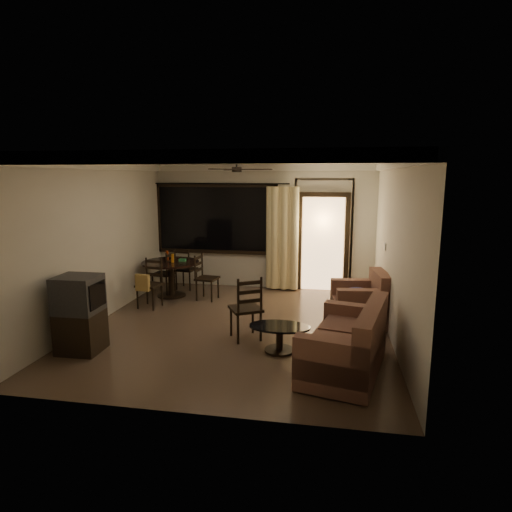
% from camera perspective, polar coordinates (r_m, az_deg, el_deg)
% --- Properties ---
extents(ground, '(5.50, 5.50, 0.00)m').
position_cam_1_polar(ground, '(7.43, -2.42, -9.42)').
color(ground, '#7F6651').
rests_on(ground, ground).
extents(room_shell, '(5.50, 6.70, 5.50)m').
position_cam_1_polar(room_shell, '(8.67, 3.87, 5.85)').
color(room_shell, beige).
rests_on(room_shell, ground).
extents(dining_table, '(1.21, 1.21, 0.97)m').
position_cam_1_polar(dining_table, '(9.31, -11.29, -1.70)').
color(dining_table, black).
rests_on(dining_table, ground).
extents(dining_chair_west, '(0.48, 0.48, 0.95)m').
position_cam_1_polar(dining_chair_west, '(9.56, -12.15, -3.33)').
color(dining_chair_west, black).
rests_on(dining_chair_west, ground).
extents(dining_chair_east, '(0.48, 0.48, 0.95)m').
position_cam_1_polar(dining_chair_east, '(9.00, -6.57, -4.02)').
color(dining_chair_east, black).
rests_on(dining_chair_east, ground).
extents(dining_chair_south, '(0.48, 0.53, 0.95)m').
position_cam_1_polar(dining_chair_south, '(8.66, -14.02, -4.71)').
color(dining_chair_south, black).
rests_on(dining_chair_south, ground).
extents(dining_chair_north, '(0.48, 0.48, 0.95)m').
position_cam_1_polar(dining_chair_north, '(9.92, -9.30, -2.72)').
color(dining_chair_north, black).
rests_on(dining_chair_north, ground).
extents(tv_cabinet, '(0.62, 0.55, 1.14)m').
position_cam_1_polar(tv_cabinet, '(6.78, -22.44, -7.15)').
color(tv_cabinet, black).
rests_on(tv_cabinet, ground).
extents(sofa, '(1.25, 1.83, 0.90)m').
position_cam_1_polar(sofa, '(5.85, 12.30, -11.61)').
color(sofa, '#4E2624').
rests_on(sofa, ground).
extents(armchair, '(1.01, 1.01, 0.91)m').
position_cam_1_polar(armchair, '(7.70, 14.06, -6.10)').
color(armchair, '#4E2624').
rests_on(armchair, ground).
extents(coffee_table, '(0.90, 0.54, 0.39)m').
position_cam_1_polar(coffee_table, '(6.38, 3.17, -10.37)').
color(coffee_table, black).
rests_on(coffee_table, ground).
extents(side_chair, '(0.62, 0.62, 1.03)m').
position_cam_1_polar(side_chair, '(6.82, -1.35, -8.54)').
color(side_chair, black).
rests_on(side_chair, ground).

